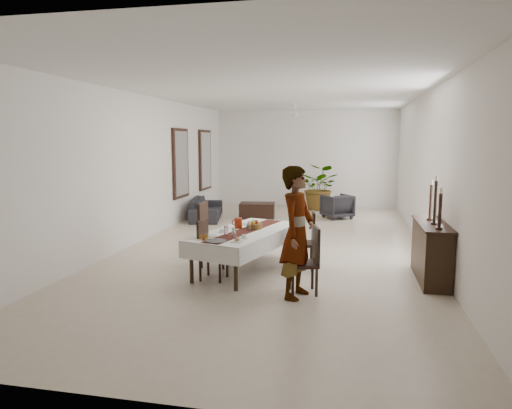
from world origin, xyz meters
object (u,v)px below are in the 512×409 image
red_pitcher (238,223)px  sofa (206,208)px  woman (297,232)px  dining_table_top (246,232)px  sideboard_body (431,252)px

red_pitcher → sofa: 5.11m
red_pitcher → woman: 1.81m
dining_table_top → woman: 1.56m
dining_table_top → sofa: (-2.26, 4.83, -0.37)m
dining_table_top → red_pitcher: 0.29m
dining_table_top → sofa: size_ratio=1.09×
woman → sofa: woman is taller
dining_table_top → sofa: 5.35m
dining_table_top → red_pitcher: (-0.18, 0.19, 0.12)m
woman → red_pitcher: bearing=56.6°
woman → sideboard_body: (1.99, 1.21, -0.48)m
red_pitcher → sofa: size_ratio=0.09×
sideboard_body → dining_table_top: bearing=-179.0°
dining_table_top → sideboard_body: sideboard_body is taller
red_pitcher → sideboard_body: bearing=-2.5°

